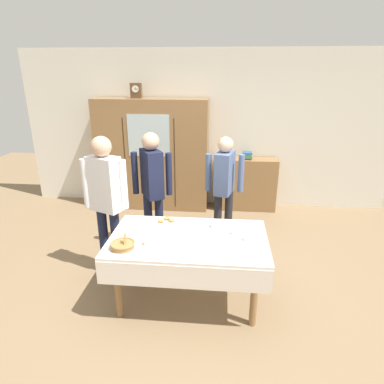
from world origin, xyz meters
The scene contains 18 objects.
ground_plane centered at (0.00, 0.00, 0.00)m, with size 12.00×12.00×0.00m, color #846B4C.
back_wall centered at (0.00, 2.65, 1.35)m, with size 6.40×0.10×2.70m, color silver.
dining_table centered at (0.00, -0.23, 0.64)m, with size 1.62×0.97×0.75m.
wall_cabinet centered at (-0.90, 2.35, 0.96)m, with size 1.93×0.46×1.91m.
mantel_clock centered at (-1.12, 2.35, 2.03)m, with size 0.18×0.11×0.24m.
bookshelf_low centered at (0.74, 2.41, 0.46)m, with size 1.05×0.35×0.92m.
book_stack centered at (0.74, 2.41, 0.98)m, with size 0.16×0.21×0.12m.
tea_cup_near_right centered at (0.48, -0.09, 0.78)m, with size 0.13×0.13×0.06m.
tea_cup_center centered at (0.26, 0.05, 0.78)m, with size 0.13×0.13×0.06m.
tea_cup_mid_right centered at (-0.38, -0.39, 0.78)m, with size 0.13×0.13×0.06m.
tea_cup_mid_left centered at (0.60, -0.22, 0.78)m, with size 0.13×0.13×0.06m.
bread_basket centered at (-0.61, -0.47, 0.78)m, with size 0.24×0.24×0.16m.
pastry_plate centered at (-0.28, 0.12, 0.76)m, with size 0.28×0.28×0.05m.
spoon_far_left centered at (0.61, -0.46, 0.75)m, with size 0.12×0.02×0.01m.
spoon_back_edge centered at (-0.44, -0.05, 0.75)m, with size 0.12×0.02×0.01m.
person_near_right_end centered at (0.36, 1.11, 0.93)m, with size 0.52×0.40×1.54m.
person_behind_table_left centered at (-0.57, 0.76, 1.00)m, with size 0.52×0.41×1.64m.
person_by_cabinet centered at (-0.99, 0.22, 1.04)m, with size 0.52×0.32×1.70m.
Camera 1 is at (0.33, -3.22, 2.38)m, focal length 31.19 mm.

